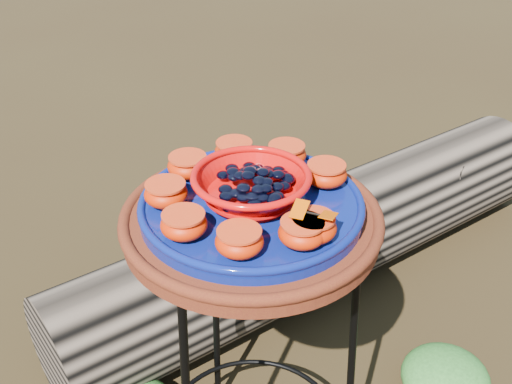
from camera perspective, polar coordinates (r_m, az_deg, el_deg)
name	(u,v)px	position (r m, az deg, el deg)	size (l,w,h in m)	color
plant_stand	(252,366)	(1.40, -0.35, -15.20)	(0.44, 0.44, 0.70)	black
terracotta_saucer	(251,222)	(1.16, -0.41, -2.73)	(0.46, 0.46, 0.04)	#46120D
cobalt_plate	(251,208)	(1.14, -0.42, -1.41)	(0.40, 0.40, 0.03)	navy
red_bowl	(251,188)	(1.12, -0.43, 0.33)	(0.20, 0.20, 0.06)	red
glass_gems	(251,168)	(1.10, -0.43, 2.14)	(0.15, 0.15, 0.03)	black
orange_half_0	(313,228)	(1.03, 5.09, -3.18)	(0.08, 0.08, 0.04)	#AB3303
orange_half_1	(326,174)	(1.18, 6.25, 1.57)	(0.08, 0.08, 0.04)	#AB3303
orange_half_2	(286,155)	(1.24, 2.73, 3.32)	(0.08, 0.08, 0.04)	#AB3303
orange_half_3	(234,152)	(1.25, -1.94, 3.59)	(0.08, 0.08, 0.04)	#AB3303
orange_half_4	(188,166)	(1.20, -6.07, 2.30)	(0.08, 0.08, 0.04)	#AB3303
orange_half_5	(166,194)	(1.12, -8.00, -0.17)	(0.08, 0.08, 0.04)	#AB3303
orange_half_6	(184,225)	(1.04, -6.43, -2.91)	(0.08, 0.08, 0.04)	#AB3303
orange_half_7	(239,242)	(1.00, -1.49, -4.44)	(0.08, 0.08, 0.04)	#AB3303
orange_half_8	(302,233)	(1.02, 4.11, -3.65)	(0.08, 0.08, 0.04)	#AB3303
butterfly	(314,213)	(1.02, 5.16, -1.86)	(0.09, 0.05, 0.02)	#D74B00
driftwood_log	(321,237)	(2.07, 5.77, -4.01)	(1.79, 0.47, 0.34)	black
foliage_right	(446,377)	(1.84, 16.51, -15.46)	(0.23, 0.23, 0.12)	#25561E
foliage_back	(144,304)	(1.96, -9.96, -9.81)	(0.34, 0.34, 0.17)	#25561E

